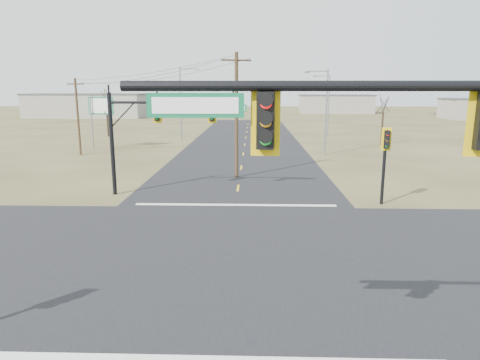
{
  "coord_description": "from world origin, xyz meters",
  "views": [
    {
      "loc": [
        1.02,
        -17.17,
        6.8
      ],
      "look_at": [
        0.47,
        1.0,
        2.94
      ],
      "focal_mm": 32.0,
      "sensor_mm": 36.0,
      "label": 1
    }
  ],
  "objects_px": {
    "utility_pole_far": "(78,115)",
    "bare_tree_b": "(106,96)",
    "streetlight_b": "(327,102)",
    "streetlight_c": "(182,100)",
    "mast_arm_far": "(159,122)",
    "utility_pole_near": "(236,114)",
    "pedestal_signal_ne": "(386,149)",
    "streetlight_a": "(325,107)",
    "highway_sign": "(101,112)",
    "bare_tree_c": "(384,103)",
    "bare_tree_a": "(109,104)"
  },
  "relations": [
    {
      "from": "pedestal_signal_ne",
      "to": "utility_pole_far",
      "type": "distance_m",
      "value": 32.29
    },
    {
      "from": "mast_arm_far",
      "to": "streetlight_b",
      "type": "bearing_deg",
      "value": 56.41
    },
    {
      "from": "bare_tree_a",
      "to": "bare_tree_c",
      "type": "bearing_deg",
      "value": 6.55
    },
    {
      "from": "utility_pole_near",
      "to": "highway_sign",
      "type": "height_order",
      "value": "utility_pole_near"
    },
    {
      "from": "streetlight_a",
      "to": "bare_tree_c",
      "type": "height_order",
      "value": "streetlight_a"
    },
    {
      "from": "utility_pole_near",
      "to": "highway_sign",
      "type": "distance_m",
      "value": 22.98
    },
    {
      "from": "highway_sign",
      "to": "streetlight_b",
      "type": "relative_size",
      "value": 0.67
    },
    {
      "from": "mast_arm_far",
      "to": "utility_pole_near",
      "type": "relative_size",
      "value": 0.93
    },
    {
      "from": "utility_pole_near",
      "to": "bare_tree_c",
      "type": "height_order",
      "value": "utility_pole_near"
    },
    {
      "from": "pedestal_signal_ne",
      "to": "utility_pole_far",
      "type": "height_order",
      "value": "utility_pole_far"
    },
    {
      "from": "utility_pole_near",
      "to": "streetlight_c",
      "type": "bearing_deg",
      "value": 108.44
    },
    {
      "from": "bare_tree_a",
      "to": "bare_tree_b",
      "type": "xyz_separation_m",
      "value": [
        -4.66,
        12.82,
        0.77
      ]
    },
    {
      "from": "utility_pole_far",
      "to": "bare_tree_b",
      "type": "relative_size",
      "value": 1.08
    },
    {
      "from": "utility_pole_far",
      "to": "streetlight_b",
      "type": "xyz_separation_m",
      "value": [
        29.07,
        19.56,
        0.82
      ]
    },
    {
      "from": "mast_arm_far",
      "to": "pedestal_signal_ne",
      "type": "xyz_separation_m",
      "value": [
        13.8,
        -2.09,
        -1.42
      ]
    },
    {
      "from": "highway_sign",
      "to": "bare_tree_c",
      "type": "bearing_deg",
      "value": 19.08
    },
    {
      "from": "highway_sign",
      "to": "streetlight_a",
      "type": "height_order",
      "value": "streetlight_a"
    },
    {
      "from": "utility_pole_near",
      "to": "highway_sign",
      "type": "relative_size",
      "value": 1.6
    },
    {
      "from": "streetlight_b",
      "to": "mast_arm_far",
      "type": "bearing_deg",
      "value": -124.34
    },
    {
      "from": "pedestal_signal_ne",
      "to": "utility_pole_near",
      "type": "relative_size",
      "value": 0.49
    },
    {
      "from": "utility_pole_far",
      "to": "bare_tree_c",
      "type": "distance_m",
      "value": 35.3
    },
    {
      "from": "bare_tree_a",
      "to": "streetlight_c",
      "type": "bearing_deg",
      "value": 48.08
    },
    {
      "from": "streetlight_a",
      "to": "streetlight_c",
      "type": "relative_size",
      "value": 0.91
    },
    {
      "from": "highway_sign",
      "to": "streetlight_a",
      "type": "distance_m",
      "value": 25.25
    },
    {
      "from": "highway_sign",
      "to": "streetlight_c",
      "type": "distance_m",
      "value": 11.63
    },
    {
      "from": "mast_arm_far",
      "to": "bare_tree_c",
      "type": "xyz_separation_m",
      "value": [
        21.9,
        26.04,
        0.35
      ]
    },
    {
      "from": "streetlight_b",
      "to": "streetlight_c",
      "type": "relative_size",
      "value": 0.92
    },
    {
      "from": "streetlight_c",
      "to": "mast_arm_far",
      "type": "bearing_deg",
      "value": -74.25
    },
    {
      "from": "mast_arm_far",
      "to": "pedestal_signal_ne",
      "type": "height_order",
      "value": "mast_arm_far"
    },
    {
      "from": "mast_arm_far",
      "to": "utility_pole_near",
      "type": "xyz_separation_m",
      "value": [
        4.73,
        5.76,
        0.17
      ]
    },
    {
      "from": "highway_sign",
      "to": "bare_tree_c",
      "type": "xyz_separation_m",
      "value": [
        33.4,
        4.03,
        0.91
      ]
    },
    {
      "from": "bare_tree_a",
      "to": "highway_sign",
      "type": "bearing_deg",
      "value": -160.73
    },
    {
      "from": "utility_pole_near",
      "to": "bare_tree_b",
      "type": "distance_m",
      "value": 35.57
    },
    {
      "from": "pedestal_signal_ne",
      "to": "utility_pole_near",
      "type": "bearing_deg",
      "value": 157.23
    },
    {
      "from": "mast_arm_far",
      "to": "streetlight_b",
      "type": "relative_size",
      "value": 0.99
    },
    {
      "from": "highway_sign",
      "to": "bare_tree_a",
      "type": "relative_size",
      "value": 0.92
    },
    {
      "from": "mast_arm_far",
      "to": "streetlight_c",
      "type": "distance_m",
      "value": 30.53
    },
    {
      "from": "pedestal_signal_ne",
      "to": "bare_tree_b",
      "type": "height_order",
      "value": "bare_tree_b"
    },
    {
      "from": "pedestal_signal_ne",
      "to": "streetlight_c",
      "type": "distance_m",
      "value": 36.78
    },
    {
      "from": "bare_tree_a",
      "to": "streetlight_a",
      "type": "bearing_deg",
      "value": -9.87
    },
    {
      "from": "mast_arm_far",
      "to": "streetlight_c",
      "type": "bearing_deg",
      "value": 87.65
    },
    {
      "from": "streetlight_c",
      "to": "streetlight_b",
      "type": "bearing_deg",
      "value": 26.36
    },
    {
      "from": "pedestal_signal_ne",
      "to": "highway_sign",
      "type": "height_order",
      "value": "highway_sign"
    },
    {
      "from": "pedestal_signal_ne",
      "to": "streetlight_c",
      "type": "bearing_deg",
      "value": 136.14
    },
    {
      "from": "pedestal_signal_ne",
      "to": "streetlight_b",
      "type": "relative_size",
      "value": 0.52
    },
    {
      "from": "pedestal_signal_ne",
      "to": "bare_tree_c",
      "type": "relative_size",
      "value": 0.71
    },
    {
      "from": "streetlight_b",
      "to": "bare_tree_c",
      "type": "distance_m",
      "value": 11.69
    },
    {
      "from": "mast_arm_far",
      "to": "highway_sign",
      "type": "xyz_separation_m",
      "value": [
        -11.5,
        22.01,
        -0.57
      ]
    },
    {
      "from": "mast_arm_far",
      "to": "streetlight_c",
      "type": "height_order",
      "value": "streetlight_c"
    },
    {
      "from": "highway_sign",
      "to": "streetlight_a",
      "type": "relative_size",
      "value": 0.67
    }
  ]
}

